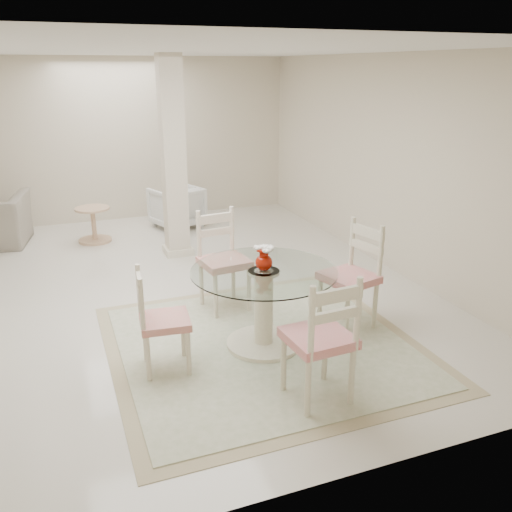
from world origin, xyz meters
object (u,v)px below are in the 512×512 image
object	(u,v)px
dining_chair_west	(156,314)
dining_chair_south	(324,331)
dining_table	(264,308)
red_vase	(264,257)
armchair_white	(177,207)
column	(173,159)
dining_chair_east	(355,268)
side_table	(94,226)
dining_chair_north	(221,253)

from	to	relation	value
dining_chair_west	dining_chair_south	bearing A→B (deg)	-125.08
dining_table	dining_chair_west	size ratio (longest dim) A/B	1.30
red_vase	armchair_white	size ratio (longest dim) A/B	0.33
column	armchair_white	xyz separation A→B (m)	(0.31, 1.34, -1.01)
dining_chair_east	side_table	world-z (taller)	dining_chair_east
armchair_white	dining_chair_east	bearing A→B (deg)	81.60
dining_table	dining_chair_east	bearing A→B (deg)	5.53
column	dining_chair_south	distance (m)	4.07
dining_table	armchair_white	distance (m)	4.32
red_vase	side_table	world-z (taller)	red_vase
dining_chair_east	side_table	size ratio (longest dim) A/B	2.25
red_vase	dining_chair_west	world-z (taller)	dining_chair_west
side_table	column	bearing A→B (deg)	-43.28
dining_chair_north	side_table	world-z (taller)	dining_chair_north
red_vase	dining_table	bearing A→B (deg)	146.31
dining_chair_west	armchair_white	bearing A→B (deg)	-9.28
dining_table	dining_chair_south	world-z (taller)	dining_chair_south
dining_chair_north	side_table	distance (m)	3.17
dining_table	dining_chair_east	world-z (taller)	dining_chair_east
side_table	dining_chair_south	bearing A→B (deg)	-75.65
red_vase	dining_chair_east	bearing A→B (deg)	5.65
column	dining_chair_east	size ratio (longest dim) A/B	2.25
dining_chair_south	armchair_white	size ratio (longest dim) A/B	1.63
column	dining_chair_west	distance (m)	3.27
dining_chair_north	dining_chair_south	distance (m)	2.06
dining_chair_east	dining_chair_south	world-z (taller)	dining_chair_south
column	red_vase	xyz separation A→B (m)	(0.14, -2.98, -0.45)
dining_chair_west	armchair_white	world-z (taller)	dining_chair_west
column	side_table	size ratio (longest dim) A/B	5.07
dining_chair_north	dining_chair_south	size ratio (longest dim) A/B	0.99
dining_chair_east	armchair_white	bearing A→B (deg)	177.01
red_vase	dining_chair_west	bearing A→B (deg)	-176.02
column	dining_chair_north	world-z (taller)	column
red_vase	dining_chair_north	bearing A→B (deg)	95.11
dining_chair_east	armchair_white	xyz separation A→B (m)	(-0.85, 4.22, -0.29)
column	side_table	xyz separation A→B (m)	(-1.06, 0.99, -1.10)
dining_table	armchair_white	bearing A→B (deg)	87.72
dining_table	red_vase	size ratio (longest dim) A/B	5.57
column	armchair_white	distance (m)	1.71
armchair_white	side_table	world-z (taller)	armchair_white
dining_table	red_vase	bearing A→B (deg)	-33.69
red_vase	dining_chair_west	size ratio (longest dim) A/B	0.23
dining_chair_east	side_table	xyz separation A→B (m)	(-2.22, 3.87, -0.38)
dining_chair_south	column	bearing A→B (deg)	-90.60
column	dining_chair_west	world-z (taller)	column
armchair_white	side_table	size ratio (longest dim) A/B	1.39
dining_chair_north	side_table	bearing A→B (deg)	103.78
dining_chair_north	dining_chair_west	distance (m)	1.44
dining_table	side_table	world-z (taller)	dining_table
dining_chair_north	armchair_white	bearing A→B (deg)	78.71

